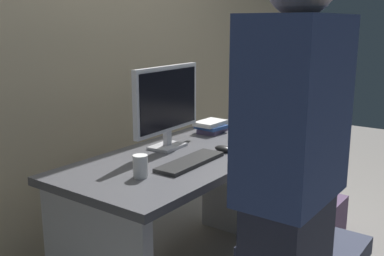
{
  "coord_description": "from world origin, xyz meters",
  "views": [
    {
      "loc": [
        -1.85,
        -1.39,
        1.4
      ],
      "look_at": [
        0.0,
        -0.05,
        0.87
      ],
      "focal_mm": 42.39,
      "sensor_mm": 36.0,
      "label": 1
    }
  ],
  "objects_px": {
    "monitor": "(167,103)",
    "book_stack": "(211,127)",
    "handbag": "(329,219)",
    "desk": "(185,194)",
    "cup_near_keyboard": "(140,166)",
    "person_at_desk": "(290,200)",
    "mouse": "(223,149)",
    "cell_phone": "(257,142)",
    "office_chair": "(292,254)",
    "keyboard": "(190,162)"
  },
  "relations": [
    {
      "from": "monitor",
      "to": "book_stack",
      "type": "height_order",
      "value": "monitor"
    },
    {
      "from": "monitor",
      "to": "handbag",
      "type": "relative_size",
      "value": 1.43
    },
    {
      "from": "desk",
      "to": "cup_near_keyboard",
      "type": "height_order",
      "value": "cup_near_keyboard"
    },
    {
      "from": "person_at_desk",
      "to": "handbag",
      "type": "xyz_separation_m",
      "value": [
        1.48,
        0.35,
        -0.7
      ]
    },
    {
      "from": "book_stack",
      "to": "handbag",
      "type": "distance_m",
      "value": 1.01
    },
    {
      "from": "mouse",
      "to": "cell_phone",
      "type": "height_order",
      "value": "mouse"
    },
    {
      "from": "mouse",
      "to": "cell_phone",
      "type": "bearing_deg",
      "value": -11.27
    },
    {
      "from": "office_chair",
      "to": "book_stack",
      "type": "height_order",
      "value": "office_chair"
    },
    {
      "from": "desk",
      "to": "mouse",
      "type": "distance_m",
      "value": 0.32
    },
    {
      "from": "mouse",
      "to": "cup_near_keyboard",
      "type": "bearing_deg",
      "value": 171.95
    },
    {
      "from": "office_chair",
      "to": "cell_phone",
      "type": "distance_m",
      "value": 0.83
    },
    {
      "from": "person_at_desk",
      "to": "cup_near_keyboard",
      "type": "height_order",
      "value": "person_at_desk"
    },
    {
      "from": "keyboard",
      "to": "book_stack",
      "type": "height_order",
      "value": "book_stack"
    },
    {
      "from": "monitor",
      "to": "book_stack",
      "type": "bearing_deg",
      "value": 0.62
    },
    {
      "from": "keyboard",
      "to": "monitor",
      "type": "bearing_deg",
      "value": 58.07
    },
    {
      "from": "cup_near_keyboard",
      "to": "cell_phone",
      "type": "height_order",
      "value": "cup_near_keyboard"
    },
    {
      "from": "cup_near_keyboard",
      "to": "handbag",
      "type": "height_order",
      "value": "cup_near_keyboard"
    },
    {
      "from": "office_chair",
      "to": "book_stack",
      "type": "xyz_separation_m",
      "value": [
        0.64,
        0.85,
        0.33
      ]
    },
    {
      "from": "office_chair",
      "to": "handbag",
      "type": "height_order",
      "value": "office_chair"
    },
    {
      "from": "office_chair",
      "to": "keyboard",
      "type": "bearing_deg",
      "value": 87.18
    },
    {
      "from": "desk",
      "to": "office_chair",
      "type": "distance_m",
      "value": 0.71
    },
    {
      "from": "keyboard",
      "to": "cup_near_keyboard",
      "type": "height_order",
      "value": "cup_near_keyboard"
    },
    {
      "from": "cup_near_keyboard",
      "to": "book_stack",
      "type": "distance_m",
      "value": 0.93
    },
    {
      "from": "keyboard",
      "to": "handbag",
      "type": "bearing_deg",
      "value": -20.18
    },
    {
      "from": "office_chair",
      "to": "person_at_desk",
      "type": "relative_size",
      "value": 0.57
    },
    {
      "from": "cell_phone",
      "to": "cup_near_keyboard",
      "type": "bearing_deg",
      "value": 174.39
    },
    {
      "from": "book_stack",
      "to": "desk",
      "type": "bearing_deg",
      "value": -162.42
    },
    {
      "from": "desk",
      "to": "office_chair",
      "type": "relative_size",
      "value": 1.51
    },
    {
      "from": "monitor",
      "to": "mouse",
      "type": "bearing_deg",
      "value": -68.78
    },
    {
      "from": "keyboard",
      "to": "cup_near_keyboard",
      "type": "distance_m",
      "value": 0.3
    },
    {
      "from": "monitor",
      "to": "keyboard",
      "type": "distance_m",
      "value": 0.4
    },
    {
      "from": "office_chair",
      "to": "person_at_desk",
      "type": "bearing_deg",
      "value": -159.71
    },
    {
      "from": "monitor",
      "to": "cell_phone",
      "type": "height_order",
      "value": "monitor"
    },
    {
      "from": "office_chair",
      "to": "monitor",
      "type": "relative_size",
      "value": 1.74
    },
    {
      "from": "desk",
      "to": "monitor",
      "type": "bearing_deg",
      "value": 72.93
    },
    {
      "from": "monitor",
      "to": "handbag",
      "type": "xyz_separation_m",
      "value": [
        0.9,
        -0.64,
        -0.84
      ]
    },
    {
      "from": "mouse",
      "to": "handbag",
      "type": "height_order",
      "value": "mouse"
    },
    {
      "from": "monitor",
      "to": "cell_phone",
      "type": "distance_m",
      "value": 0.59
    },
    {
      "from": "desk",
      "to": "handbag",
      "type": "distance_m",
      "value": 1.13
    },
    {
      "from": "person_at_desk",
      "to": "keyboard",
      "type": "distance_m",
      "value": 0.83
    },
    {
      "from": "office_chair",
      "to": "person_at_desk",
      "type": "distance_m",
      "value": 0.59
    },
    {
      "from": "office_chair",
      "to": "mouse",
      "type": "xyz_separation_m",
      "value": [
        0.3,
        0.55,
        0.31
      ]
    },
    {
      "from": "office_chair",
      "to": "keyboard",
      "type": "xyz_separation_m",
      "value": [
        0.03,
        0.57,
        0.31
      ]
    },
    {
      "from": "book_stack",
      "to": "mouse",
      "type": "bearing_deg",
      "value": -138.18
    },
    {
      "from": "mouse",
      "to": "book_stack",
      "type": "relative_size",
      "value": 0.44
    },
    {
      "from": "desk",
      "to": "keyboard",
      "type": "distance_m",
      "value": 0.29
    },
    {
      "from": "book_stack",
      "to": "handbag",
      "type": "relative_size",
      "value": 0.61
    },
    {
      "from": "mouse",
      "to": "keyboard",
      "type": "bearing_deg",
      "value": 176.38
    },
    {
      "from": "desk",
      "to": "book_stack",
      "type": "bearing_deg",
      "value": 17.58
    },
    {
      "from": "cup_near_keyboard",
      "to": "mouse",
      "type": "bearing_deg",
      "value": -8.05
    }
  ]
}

